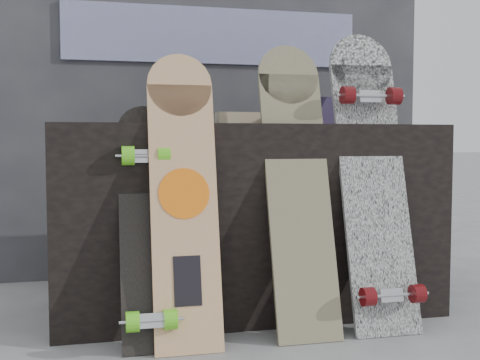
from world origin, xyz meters
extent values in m
plane|color=slate|center=(0.00, 0.00, 0.00)|extent=(60.00, 60.00, 0.00)
cube|color=black|center=(0.00, 0.50, 0.40)|extent=(1.60, 0.60, 0.80)
cube|color=#302F34|center=(0.00, 1.35, 1.10)|extent=(2.40, 0.20, 2.20)
cube|color=navy|center=(0.00, 1.24, 1.30)|extent=(1.60, 0.02, 0.30)
cube|color=#453063|center=(-0.29, 0.60, 0.85)|extent=(0.18, 0.12, 0.10)
cube|color=#453063|center=(0.33, 0.48, 0.86)|extent=(0.14, 0.14, 0.12)
cube|color=#D1B78C|center=(0.01, 0.63, 0.83)|extent=(0.22, 0.10, 0.06)
cube|color=#CABD88|center=(-0.32, 0.12, 0.47)|extent=(0.24, 0.24, 0.94)
cylinder|color=#CABD88|center=(-0.32, 0.23, 0.94)|extent=(0.24, 0.07, 0.24)
cylinder|color=orange|center=(-0.32, 0.12, 0.55)|extent=(0.18, 0.05, 0.18)
cube|color=black|center=(-0.32, 0.05, 0.25)|extent=(0.10, 0.04, 0.17)
cube|color=#C3B785|center=(0.12, 0.16, 0.50)|extent=(0.25, 0.31, 1.00)
cylinder|color=#C3B785|center=(0.12, 0.30, 1.00)|extent=(0.25, 0.09, 0.24)
cube|color=white|center=(0.44, 0.17, 0.52)|extent=(0.27, 0.31, 1.05)
cylinder|color=white|center=(0.44, 0.31, 1.04)|extent=(0.27, 0.09, 0.26)
cube|color=silver|center=(0.44, 0.02, 0.16)|extent=(0.09, 0.04, 0.06)
cylinder|color=#540C0F|center=(0.34, 0.00, 0.16)|extent=(0.05, 0.07, 0.07)
cylinder|color=#540C0F|center=(0.54, 0.00, 0.16)|extent=(0.04, 0.07, 0.07)
cube|color=silver|center=(0.44, 0.23, 0.91)|extent=(0.09, 0.04, 0.06)
cylinder|color=#540C0F|center=(0.34, 0.21, 0.91)|extent=(0.05, 0.07, 0.07)
cylinder|color=#540C0F|center=(0.54, 0.21, 0.91)|extent=(0.04, 0.07, 0.07)
cube|color=black|center=(-0.45, 0.16, 0.38)|extent=(0.20, 0.26, 0.77)
cylinder|color=black|center=(-0.45, 0.28, 0.77)|extent=(0.20, 0.07, 0.19)
cube|color=silver|center=(-0.45, 0.03, 0.12)|extent=(0.09, 0.04, 0.06)
cylinder|color=#5ED21D|center=(-0.52, 0.01, 0.13)|extent=(0.04, 0.07, 0.07)
cylinder|color=#5ED21D|center=(-0.39, 0.01, 0.13)|extent=(0.05, 0.07, 0.07)
cube|color=silver|center=(-0.45, 0.21, 0.67)|extent=(0.09, 0.04, 0.06)
cylinder|color=#5ED21D|center=(-0.52, 0.19, 0.68)|extent=(0.04, 0.07, 0.07)
cylinder|color=#5ED21D|center=(-0.39, 0.19, 0.68)|extent=(0.05, 0.07, 0.07)
camera|label=1|loc=(-0.62, -2.00, 0.74)|focal=45.00mm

